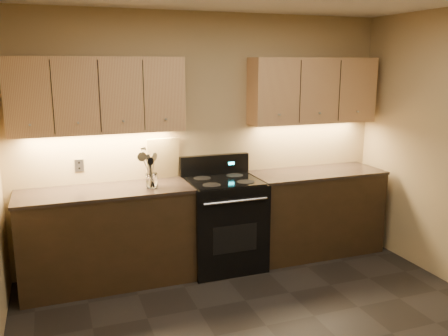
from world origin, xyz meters
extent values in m
cube|color=tan|center=(0.00, 2.00, 1.30)|extent=(4.00, 0.04, 2.60)
cube|color=black|center=(-1.10, 1.70, 0.45)|extent=(1.60, 0.60, 0.90)
cube|color=#3B2D25|center=(-1.10, 1.70, 0.92)|extent=(1.62, 0.62, 0.03)
cube|color=black|center=(1.18, 1.70, 0.45)|extent=(1.44, 0.60, 0.90)
cube|color=#3B2D25|center=(1.18, 1.70, 0.92)|extent=(1.46, 0.62, 0.03)
cube|color=black|center=(0.08, 1.68, 0.46)|extent=(0.76, 0.65, 0.92)
cube|color=black|center=(0.08, 1.68, 0.93)|extent=(0.70, 0.60, 0.01)
cube|color=black|center=(0.08, 1.96, 1.03)|extent=(0.76, 0.07, 0.22)
cube|color=#19E5F2|center=(0.26, 1.92, 1.04)|extent=(0.06, 0.00, 0.03)
cylinder|color=silver|center=(0.08, 1.34, 0.80)|extent=(0.65, 0.02, 0.02)
cube|color=black|center=(0.08, 1.35, 0.41)|extent=(0.46, 0.00, 0.28)
cylinder|color=black|center=(-0.10, 1.53, 0.93)|extent=(0.18, 0.18, 0.00)
cylinder|color=black|center=(0.26, 1.53, 0.93)|extent=(0.18, 0.18, 0.00)
cylinder|color=black|center=(-0.10, 1.82, 0.93)|extent=(0.18, 0.18, 0.00)
cylinder|color=black|center=(0.26, 1.82, 0.93)|extent=(0.18, 0.18, 0.00)
cube|color=tan|center=(-1.10, 1.85, 1.80)|extent=(1.60, 0.30, 0.70)
cube|color=tan|center=(1.18, 1.85, 1.80)|extent=(1.44, 0.30, 0.70)
cube|color=#B2B5BA|center=(-1.30, 1.99, 1.12)|extent=(0.08, 0.01, 0.12)
cylinder|color=white|center=(-0.66, 1.64, 1.00)|extent=(0.14, 0.14, 0.14)
cylinder|color=white|center=(-0.66, 1.64, 0.94)|extent=(0.11, 0.11, 0.02)
cube|color=tan|center=(-0.48, 1.96, 1.14)|extent=(0.34, 0.11, 0.43)
camera|label=1|loc=(-1.53, -2.71, 2.09)|focal=38.00mm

